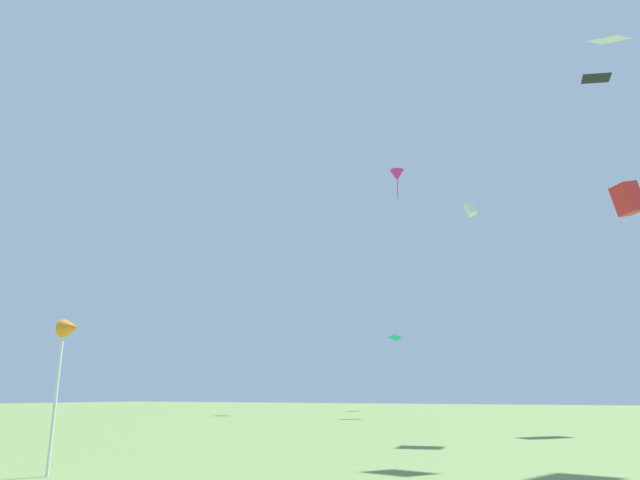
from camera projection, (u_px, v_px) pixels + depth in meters
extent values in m
cube|color=white|center=(470.00, 209.00, 30.25)|extent=(0.80, 0.66, 0.85)
pyramid|color=black|center=(596.00, 77.00, 18.22)|extent=(1.14, 1.14, 0.22)
pyramid|color=white|center=(610.00, 38.00, 13.62)|extent=(0.92, 0.91, 0.37)
pyramid|color=#19B2AD|center=(395.00, 337.00, 37.00)|extent=(0.85, 0.83, 0.35)
cone|color=#DB2393|center=(397.00, 175.00, 37.08)|extent=(1.24, 1.24, 0.69)
cylinder|color=#991867|center=(398.00, 190.00, 36.83)|extent=(0.04, 0.04, 1.26)
cube|color=red|center=(627.00, 199.00, 18.16)|extent=(1.01, 0.95, 1.10)
cylinder|color=silver|center=(56.00, 395.00, 7.34)|extent=(0.04, 0.04, 1.92)
cone|color=orange|center=(71.00, 328.00, 7.49)|extent=(0.28, 0.24, 0.24)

